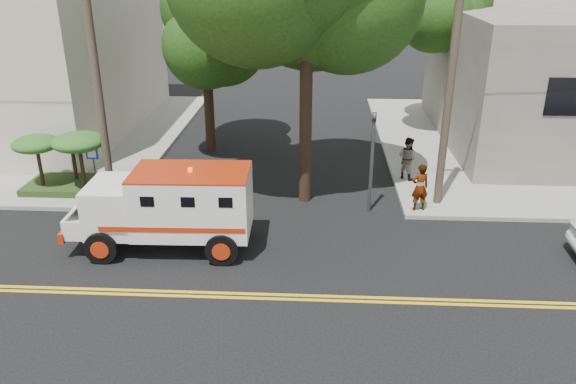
{
  "coord_description": "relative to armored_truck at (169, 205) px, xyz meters",
  "views": [
    {
      "loc": [
        1.91,
        -12.62,
        8.39
      ],
      "look_at": [
        1.05,
        3.41,
        1.6
      ],
      "focal_mm": 35.0,
      "sensor_mm": 36.0,
      "label": 1
    }
  ],
  "objects": [
    {
      "name": "utility_pole_left",
      "position": [
        -3.09,
        3.41,
        3.06
      ],
      "size": [
        0.28,
        0.28,
        9.0
      ],
      "primitive_type": "cylinder",
      "color": "#382D23",
      "rests_on": "ground"
    },
    {
      "name": "utility_pole_right",
      "position": [
        8.81,
        3.61,
        3.06
      ],
      "size": [
        0.28,
        0.28,
        9.0
      ],
      "primitive_type": "cylinder",
      "color": "#382D23",
      "rests_on": "ground"
    },
    {
      "name": "ground",
      "position": [
        2.51,
        -2.59,
        -1.44
      ],
      "size": [
        100.0,
        100.0,
        0.0
      ],
      "primitive_type": "plane",
      "color": "black",
      "rests_on": "ground"
    },
    {
      "name": "tree_right",
      "position": [
        11.36,
        13.18,
        4.65
      ],
      "size": [
        4.8,
        4.5,
        8.2
      ],
      "color": "black",
      "rests_on": "ground"
    },
    {
      "name": "accessibility_sign",
      "position": [
        -3.69,
        3.58,
        -0.08
      ],
      "size": [
        0.45,
        0.1,
        2.02
      ],
      "color": "#3F3F42",
      "rests_on": "ground"
    },
    {
      "name": "traffic_signal",
      "position": [
        6.31,
        3.01,
        0.78
      ],
      "size": [
        0.15,
        0.18,
        3.6
      ],
      "color": "#3F3F42",
      "rests_on": "ground"
    },
    {
      "name": "sidewalk_ne",
      "position": [
        16.01,
        10.91,
        -1.37
      ],
      "size": [
        17.0,
        17.0,
        0.15
      ],
      "primitive_type": "cube",
      "color": "gray",
      "rests_on": "ground"
    },
    {
      "name": "sidewalk_nw",
      "position": [
        -10.99,
        10.91,
        -1.37
      ],
      "size": [
        17.0,
        17.0,
        0.15
      ],
      "primitive_type": "cube",
      "color": "gray",
      "rests_on": "ground"
    },
    {
      "name": "tree_left",
      "position": [
        -0.17,
        9.2,
        4.29
      ],
      "size": [
        4.48,
        4.2,
        7.7
      ],
      "color": "black",
      "rests_on": "ground"
    },
    {
      "name": "pedestrian_a",
      "position": [
        8.01,
        2.91,
        -0.45
      ],
      "size": [
        0.69,
        0.54,
        1.69
      ],
      "primitive_type": "imported",
      "rotation": [
        0.0,
        0.0,
        3.37
      ],
      "color": "gray",
      "rests_on": "sidewalk_ne"
    },
    {
      "name": "palm_planter",
      "position": [
        -4.92,
        4.03,
        0.2
      ],
      "size": [
        3.52,
        2.63,
        2.36
      ],
      "color": "#1E3314",
      "rests_on": "sidewalk_nw"
    },
    {
      "name": "armored_truck",
      "position": [
        0.0,
        0.0,
        0.0
      ],
      "size": [
        5.63,
        2.38,
        2.54
      ],
      "rotation": [
        0.0,
        0.0,
        0.02
      ],
      "color": "white",
      "rests_on": "ground"
    },
    {
      "name": "pedestrian_b",
      "position": [
        8.01,
        5.94,
        -0.45
      ],
      "size": [
        1.04,
        1.03,
        1.7
      ],
      "primitive_type": "imported",
      "rotation": [
        0.0,
        0.0,
        2.39
      ],
      "color": "gray",
      "rests_on": "sidewalk_ne"
    }
  ]
}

